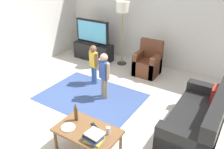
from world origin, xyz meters
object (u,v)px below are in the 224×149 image
bottle (76,114)px  tv_remote (95,126)px  book_stack (94,136)px  child_center (104,72)px  soda_can (108,131)px  tv_stand (93,51)px  tv (92,32)px  floor_lamp (123,10)px  coffee_table (87,132)px  plate (68,127)px  child_near_tv (94,61)px  couch (201,122)px  armchair (148,63)px

bottle → tv_remote: size_ratio=1.76×
book_stack → bottle: size_ratio=0.96×
child_center → soda_can: (1.01, -1.37, -0.14)m
tv_stand → tv: 0.60m
floor_lamp → book_stack: size_ratio=6.16×
floor_lamp → coffee_table: bearing=-68.3°
tv → soda_can: (2.54, -2.99, -0.37)m
book_stack → plate: 0.50m
child_near_tv → tv_remote: (1.32, -1.76, -0.16)m
child_center → child_near_tv: bearing=144.8°
couch → bottle: (-1.70, -1.23, 0.26)m
tv_stand → floor_lamp: floor_lamp is taller
child_near_tv → coffee_table: size_ratio=0.98×
child_near_tv → plate: size_ratio=4.45×
coffee_table → book_stack: (0.22, -0.12, 0.11)m
tv_stand → coffee_table: bearing=-54.5°
floor_lamp → soda_can: (1.62, -3.16, -1.06)m
tv_remote → soda_can: soda_can is taller
child_near_tv → plate: child_near_tv is taller
armchair → coffee_table: armchair is taller
coffee_table → bottle: bottle is taller
tv_stand → coffee_table: 3.82m
bottle → coffee_table: bearing=-18.4°
coffee_table → plate: (-0.28, -0.12, 0.06)m
couch → child_center: size_ratio=1.73×
armchair → plate: (0.11, -3.19, 0.13)m
armchair → child_near_tv: 1.51m
coffee_table → soda_can: bearing=17.4°
tv → coffee_table: bearing=-54.4°
coffee_table → soda_can: size_ratio=8.33×
tv_stand → tv_remote: 3.76m
armchair → book_stack: armchair is taller
armchair → bottle: 2.98m
armchair → coffee_table: 3.10m
couch → armchair: 2.49m
soda_can → couch: bearing=48.8°
tv_remote → soda_can: 0.28m
floor_lamp → book_stack: floor_lamp is taller
book_stack → child_center: bearing=119.7°
bottle → plate: 0.25m
plate → floor_lamp: bearing=106.8°
child_center → soda_can: 1.70m
couch → armchair: size_ratio=2.00×
tv_remote → bottle: bearing=-150.3°
tv_remote → armchair: bearing=124.9°
book_stack → soda_can: (0.10, 0.22, -0.00)m
tv_remote → child_near_tv: bearing=153.4°
child_near_tv → child_center: 0.72m
coffee_table → bottle: 0.36m
floor_lamp → child_center: 2.11m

